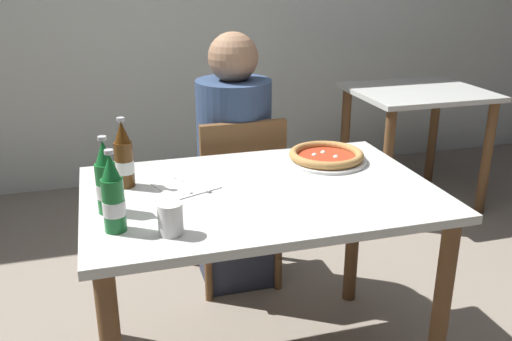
% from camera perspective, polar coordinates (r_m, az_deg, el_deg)
% --- Properties ---
extents(dining_table_main, '(1.20, 0.80, 0.75)m').
position_cam_1_polar(dining_table_main, '(1.97, 0.41, -4.98)').
color(dining_table_main, silver).
rests_on(dining_table_main, ground_plane).
extents(chair_behind_table, '(0.40, 0.40, 0.85)m').
position_cam_1_polar(chair_behind_table, '(2.59, -1.88, -2.31)').
color(chair_behind_table, brown).
rests_on(chair_behind_table, ground_plane).
extents(diner_seated, '(0.34, 0.34, 1.21)m').
position_cam_1_polar(diner_seated, '(2.59, -2.20, 0.18)').
color(diner_seated, '#2D3342').
rests_on(diner_seated, ground_plane).
extents(dining_table_background, '(0.80, 0.70, 0.75)m').
position_cam_1_polar(dining_table_background, '(3.66, 16.04, 5.56)').
color(dining_table_background, silver).
rests_on(dining_table_background, ground_plane).
extents(pizza_margherita_near, '(0.32, 0.32, 0.04)m').
position_cam_1_polar(pizza_margherita_near, '(2.20, 7.19, 1.44)').
color(pizza_margherita_near, white).
rests_on(pizza_margherita_near, dining_table_main).
extents(beer_bottle_left, '(0.07, 0.07, 0.25)m').
position_cam_1_polar(beer_bottle_left, '(1.77, -15.08, -1.05)').
color(beer_bottle_left, '#196B2D').
rests_on(beer_bottle_left, dining_table_main).
extents(beer_bottle_center, '(0.07, 0.07, 0.25)m').
position_cam_1_polar(beer_bottle_center, '(1.64, -14.41, -2.69)').
color(beer_bottle_center, '#196B2D').
rests_on(beer_bottle_center, dining_table_main).
extents(beer_bottle_right, '(0.07, 0.07, 0.25)m').
position_cam_1_polar(beer_bottle_right, '(1.96, -13.37, 1.26)').
color(beer_bottle_right, '#512D0F').
rests_on(beer_bottle_right, dining_table_main).
extents(napkin_with_cutlery, '(0.24, 0.24, 0.01)m').
position_cam_1_polar(napkin_with_cutlery, '(1.96, -7.17, -1.55)').
color(napkin_with_cutlery, white).
rests_on(napkin_with_cutlery, dining_table_main).
extents(paper_cup, '(0.07, 0.07, 0.09)m').
position_cam_1_polar(paper_cup, '(1.61, -8.75, -4.90)').
color(paper_cup, white).
rests_on(paper_cup, dining_table_main).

